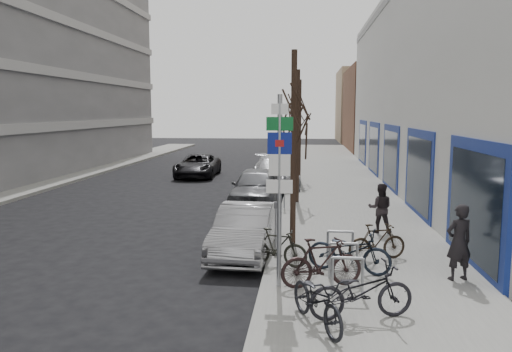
% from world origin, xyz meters
% --- Properties ---
extents(ground, '(120.00, 120.00, 0.00)m').
position_xyz_m(ground, '(0.00, 0.00, 0.00)').
color(ground, black).
rests_on(ground, ground).
extents(sidewalk_east, '(5.00, 70.00, 0.15)m').
position_xyz_m(sidewalk_east, '(4.50, 10.00, 0.07)').
color(sidewalk_east, slate).
rests_on(sidewalk_east, ground).
extents(brick_building_far, '(12.00, 14.00, 8.00)m').
position_xyz_m(brick_building_far, '(13.00, 40.00, 4.00)').
color(brick_building_far, brown).
rests_on(brick_building_far, ground).
extents(tan_building_far, '(13.00, 12.00, 9.00)m').
position_xyz_m(tan_building_far, '(13.50, 55.00, 4.50)').
color(tan_building_far, '#937A5B').
rests_on(tan_building_far, ground).
extents(highway_sign_pole, '(0.55, 0.10, 4.20)m').
position_xyz_m(highway_sign_pole, '(2.40, -0.01, 2.46)').
color(highway_sign_pole, gray).
rests_on(highway_sign_pole, ground).
extents(bike_rack, '(0.66, 2.26, 0.83)m').
position_xyz_m(bike_rack, '(3.80, 0.60, 0.66)').
color(bike_rack, gray).
rests_on(bike_rack, sidewalk_east).
extents(tree_near, '(1.80, 1.80, 5.50)m').
position_xyz_m(tree_near, '(2.60, 3.50, 4.10)').
color(tree_near, black).
rests_on(tree_near, ground).
extents(tree_mid, '(1.80, 1.80, 5.50)m').
position_xyz_m(tree_mid, '(2.60, 10.00, 4.10)').
color(tree_mid, black).
rests_on(tree_mid, ground).
extents(tree_far, '(1.80, 1.80, 5.50)m').
position_xyz_m(tree_far, '(2.60, 16.50, 4.10)').
color(tree_far, black).
rests_on(tree_far, ground).
extents(meter_front, '(0.10, 0.08, 1.27)m').
position_xyz_m(meter_front, '(2.15, 3.00, 0.92)').
color(meter_front, gray).
rests_on(meter_front, sidewalk_east).
extents(meter_mid, '(0.10, 0.08, 1.27)m').
position_xyz_m(meter_mid, '(2.15, 8.50, 0.92)').
color(meter_mid, gray).
rests_on(meter_mid, sidewalk_east).
extents(meter_back, '(0.10, 0.08, 1.27)m').
position_xyz_m(meter_back, '(2.15, 14.00, 0.92)').
color(meter_back, gray).
rests_on(meter_back, sidewalk_east).
extents(bike_near_left, '(1.28, 1.88, 1.11)m').
position_xyz_m(bike_near_left, '(3.17, -1.96, 0.71)').
color(bike_near_left, black).
rests_on(bike_near_left, sidewalk_east).
extents(bike_near_right, '(1.88, 1.03, 1.09)m').
position_xyz_m(bike_near_right, '(3.30, -0.00, 0.70)').
color(bike_near_right, black).
rests_on(bike_near_right, sidewalk_east).
extents(bike_mid_curb, '(2.04, 1.16, 1.19)m').
position_xyz_m(bike_mid_curb, '(3.96, 1.06, 0.75)').
color(bike_mid_curb, black).
rests_on(bike_mid_curb, sidewalk_east).
extents(bike_mid_inner, '(1.61, 0.84, 0.94)m').
position_xyz_m(bike_mid_inner, '(2.27, 1.36, 0.62)').
color(bike_mid_inner, black).
rests_on(bike_mid_inner, sidewalk_east).
extents(bike_far_curb, '(2.02, 1.06, 1.18)m').
position_xyz_m(bike_far_curb, '(3.96, -1.55, 0.74)').
color(bike_far_curb, black).
rests_on(bike_far_curb, sidewalk_east).
extents(bike_far_inner, '(1.63, 0.96, 0.95)m').
position_xyz_m(bike_far_inner, '(4.74, 2.11, 0.62)').
color(bike_far_inner, black).
rests_on(bike_far_inner, sidewalk_east).
extents(parked_car_front, '(1.59, 4.12, 1.34)m').
position_xyz_m(parked_car_front, '(1.34, 2.73, 0.67)').
color(parked_car_front, '#939498').
rests_on(parked_car_front, ground).
extents(parked_car_mid, '(2.03, 4.69, 1.58)m').
position_xyz_m(parked_car_mid, '(0.97, 9.64, 0.79)').
color(parked_car_mid, '#535458').
rests_on(parked_car_mid, ground).
extents(parked_car_back, '(2.83, 5.65, 1.57)m').
position_xyz_m(parked_car_back, '(1.40, 14.61, 0.79)').
color(parked_car_back, '#9A9B9F').
rests_on(parked_car_back, ground).
extents(lane_car, '(2.33, 4.85, 1.33)m').
position_xyz_m(lane_car, '(-3.39, 18.48, 0.67)').
color(lane_car, black).
rests_on(lane_car, ground).
extents(pedestrian_near, '(0.72, 0.59, 1.70)m').
position_xyz_m(pedestrian_near, '(6.31, 0.78, 1.00)').
color(pedestrian_near, black).
rests_on(pedestrian_near, sidewalk_east).
extents(pedestrian_far, '(0.61, 0.44, 1.54)m').
position_xyz_m(pedestrian_far, '(5.23, 5.01, 0.92)').
color(pedestrian_far, black).
rests_on(pedestrian_far, sidewalk_east).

